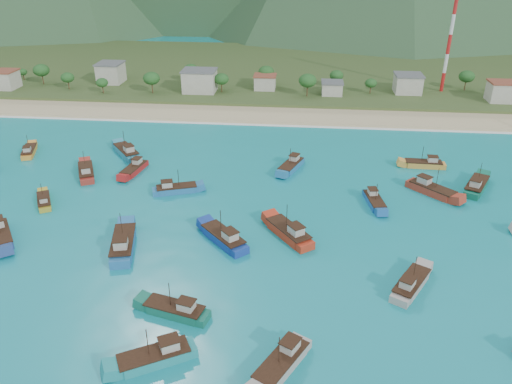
# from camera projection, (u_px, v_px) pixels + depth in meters

# --- Properties ---
(ground) EXTENTS (600.00, 600.00, 0.00)m
(ground) POSITION_uv_depth(u_px,v_px,m) (241.00, 251.00, 90.48)
(ground) COLOR #0C7E89
(ground) RESTS_ON ground
(beach) EXTENTS (400.00, 18.00, 1.20)m
(beach) POSITION_uv_depth(u_px,v_px,m) (271.00, 115.00, 160.62)
(beach) COLOR beige
(beach) RESTS_ON ground
(land) EXTENTS (400.00, 110.00, 2.40)m
(land) POSITION_uv_depth(u_px,v_px,m) (281.00, 71.00, 214.79)
(land) COLOR #385123
(land) RESTS_ON ground
(surf_line) EXTENTS (400.00, 2.50, 0.08)m
(surf_line) POSITION_uv_depth(u_px,v_px,m) (269.00, 125.00, 152.19)
(surf_line) COLOR white
(surf_line) RESTS_ON ground
(village) EXTENTS (218.92, 23.69, 7.42)m
(village) POSITION_uv_depth(u_px,v_px,m) (292.00, 82.00, 179.27)
(village) COLOR beige
(village) RESTS_ON ground
(vegetation) EXTENTS (278.31, 25.63, 8.77)m
(vegetation) POSITION_uv_depth(u_px,v_px,m) (280.00, 81.00, 179.38)
(vegetation) COLOR #235623
(vegetation) RESTS_ON ground
(radio_tower) EXTENTS (1.20, 1.20, 39.64)m
(radio_tower) POSITION_uv_depth(u_px,v_px,m) (451.00, 34.00, 171.49)
(radio_tower) COLOR red
(radio_tower) RESTS_ON ground
(boat_0) EXTENTS (10.84, 7.88, 6.29)m
(boat_0) POSITION_uv_depth(u_px,v_px,m) (156.00, 358.00, 66.39)
(boat_0) COLOR teal
(boat_0) RESTS_ON ground
(boat_3) EXTENTS (5.51, 9.59, 5.44)m
(boat_3) POSITION_uv_depth(u_px,v_px,m) (29.00, 152.00, 131.33)
(boat_3) COLOR orange
(boat_3) RESTS_ON ground
(boat_4) EXTENTS (9.33, 11.02, 6.64)m
(boat_4) POSITION_uv_depth(u_px,v_px,m) (1.00, 235.00, 93.69)
(boat_4) COLOR navy
(boat_4) RESTS_ON ground
(boat_6) EXTENTS (10.47, 10.42, 6.74)m
(boat_6) POSITION_uv_depth(u_px,v_px,m) (431.00, 190.00, 110.66)
(boat_6) COLOR #A93523
(boat_6) RESTS_ON ground
(boat_9) EXTENTS (7.52, 11.21, 6.43)m
(boat_9) POSITION_uv_depth(u_px,v_px,m) (86.00, 173.00, 119.10)
(boat_9) COLOR maroon
(boat_9) RESTS_ON ground
(boat_10) EXTENTS (6.52, 13.03, 7.40)m
(boat_10) POSITION_uv_depth(u_px,v_px,m) (123.00, 245.00, 90.59)
(boat_10) COLOR #2468A6
(boat_10) RESTS_ON ground
(boat_15) EXTENTS (9.85, 11.22, 6.84)m
(boat_15) POSITION_uv_depth(u_px,v_px,m) (127.00, 152.00, 130.36)
(boat_15) COLOR teal
(boat_15) RESTS_ON ground
(boat_16) EXTENTS (4.54, 10.10, 5.76)m
(boat_16) POSITION_uv_depth(u_px,v_px,m) (134.00, 169.00, 121.06)
(boat_16) COLOR #B11D1C
(boat_16) RESTS_ON ground
(boat_17) EXTENTS (10.29, 10.80, 6.81)m
(boat_17) POSITION_uv_depth(u_px,v_px,m) (224.00, 238.00, 92.73)
(boat_17) COLOR navy
(boat_17) RESTS_ON ground
(boat_18) EXTENTS (9.97, 3.21, 5.84)m
(boat_18) POSITION_uv_depth(u_px,v_px,m) (424.00, 164.00, 123.69)
(boat_18) COLOR gold
(boat_18) RESTS_ON ground
(boat_21) EXTENTS (7.97, 10.56, 6.17)m
(boat_21) POSITION_uv_depth(u_px,v_px,m) (411.00, 285.00, 80.39)
(boat_21) COLOR #A59D95
(boat_21) RESTS_ON ground
(boat_23) EXTENTS (7.89, 10.78, 6.26)m
(boat_23) POSITION_uv_depth(u_px,v_px,m) (282.00, 363.00, 65.50)
(boat_23) COLOR #AAA29C
(boat_23) RESTS_ON ground
(boat_24) EXTENTS (10.66, 5.53, 6.04)m
(boat_24) POSITION_uv_depth(u_px,v_px,m) (176.00, 311.00, 74.84)
(boat_24) COLOR #166450
(boat_24) RESTS_ON ground
(boat_25) EXTENTS (4.29, 9.66, 5.51)m
(boat_25) POSITION_uv_depth(u_px,v_px,m) (374.00, 201.00, 106.37)
(boat_25) COLOR #1B5AA6
(boat_25) RESTS_ON ground
(boat_27) EXTENTS (9.82, 11.48, 6.94)m
(boat_27) POSITION_uv_depth(u_px,v_px,m) (289.00, 233.00, 94.41)
(boat_27) COLOR red
(boat_27) RESTS_ON ground
(boat_28) EXTENTS (8.31, 11.61, 6.71)m
(boat_28) POSITION_uv_depth(u_px,v_px,m) (476.00, 186.00, 112.33)
(boat_28) COLOR #0F624A
(boat_28) RESTS_ON ground
(boat_29) EXTENTS (10.34, 5.99, 5.87)m
(boat_29) POSITION_uv_depth(u_px,v_px,m) (176.00, 190.00, 111.25)
(boat_29) COLOR #236CA8
(boat_29) RESTS_ON ground
(boat_30) EXTENTS (6.60, 10.82, 6.15)m
(boat_30) POSITION_uv_depth(u_px,v_px,m) (291.00, 166.00, 122.58)
(boat_30) COLOR #206EA5
(boat_30) RESTS_ON ground
(boat_32) EXTENTS (6.20, 8.48, 4.92)m
(boat_32) POSITION_uv_depth(u_px,v_px,m) (44.00, 202.00, 106.44)
(boat_32) COLOR gold
(boat_32) RESTS_ON ground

